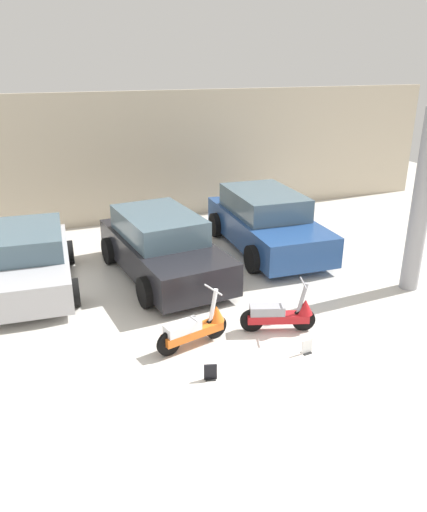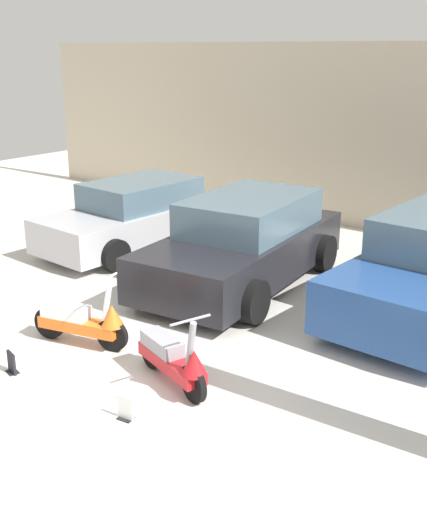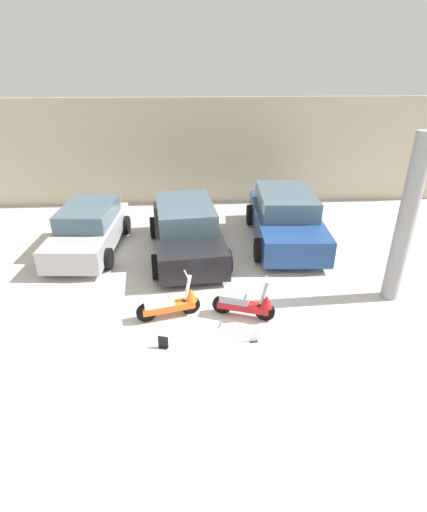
{
  "view_description": "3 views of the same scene",
  "coord_description": "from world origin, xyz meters",
  "px_view_note": "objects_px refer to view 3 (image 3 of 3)",
  "views": [
    {
      "loc": [
        -3.47,
        -6.29,
        4.6
      ],
      "look_at": [
        -0.11,
        2.29,
        0.94
      ],
      "focal_mm": 35.0,
      "sensor_mm": 36.0,
      "label": 1
    },
    {
      "loc": [
        4.78,
        -4.22,
        3.63
      ],
      "look_at": [
        -0.31,
        2.5,
        0.89
      ],
      "focal_mm": 45.0,
      "sensor_mm": 36.0,
      "label": 2
    },
    {
      "loc": [
        -0.55,
        -6.39,
        5.08
      ],
      "look_at": [
        -0.07,
        2.1,
        0.75
      ],
      "focal_mm": 28.0,
      "sensor_mm": 36.0,
      "label": 3
    }
  ],
  "objects_px": {
    "scooter_front_right": "(246,304)",
    "placard_near_left_scooter": "(163,343)",
    "scooter_front_left": "(171,303)",
    "placard_near_right_scooter": "(254,336)",
    "car_rear_center": "(186,230)",
    "car_rear_right": "(286,218)",
    "support_column_side": "(406,222)",
    "car_rear_left": "(89,229)"
  },
  "relations": [
    {
      "from": "car_rear_center",
      "to": "support_column_side",
      "type": "bearing_deg",
      "value": 55.09
    },
    {
      "from": "scooter_front_right",
      "to": "placard_near_right_scooter",
      "type": "xyz_separation_m",
      "value": [
        0.05,
        -0.82,
        -0.22
      ]
    },
    {
      "from": "car_rear_right",
      "to": "placard_near_left_scooter",
      "type": "height_order",
      "value": "car_rear_right"
    },
    {
      "from": "car_rear_center",
      "to": "support_column_side",
      "type": "relative_size",
      "value": 1.14
    },
    {
      "from": "car_rear_left",
      "to": "support_column_side",
      "type": "distance_m",
      "value": 8.18
    },
    {
      "from": "scooter_front_right",
      "to": "car_rear_right",
      "type": "xyz_separation_m",
      "value": [
        1.68,
        3.92,
        0.36
      ]
    },
    {
      "from": "scooter_front_right",
      "to": "scooter_front_left",
      "type": "bearing_deg",
      "value": -164.68
    },
    {
      "from": "car_rear_center",
      "to": "car_rear_right",
      "type": "relative_size",
      "value": 0.98
    },
    {
      "from": "scooter_front_left",
      "to": "scooter_front_right",
      "type": "xyz_separation_m",
      "value": [
        1.59,
        -0.1,
        -0.0
      ]
    },
    {
      "from": "placard_near_right_scooter",
      "to": "support_column_side",
      "type": "relative_size",
      "value": 0.07
    },
    {
      "from": "scooter_front_left",
      "to": "car_rear_center",
      "type": "height_order",
      "value": "car_rear_center"
    },
    {
      "from": "car_rear_center",
      "to": "placard_near_right_scooter",
      "type": "bearing_deg",
      "value": 12.22
    },
    {
      "from": "car_rear_left",
      "to": "support_column_side",
      "type": "xyz_separation_m",
      "value": [
        7.5,
        -3.02,
        1.28
      ]
    },
    {
      "from": "car_rear_center",
      "to": "scooter_front_left",
      "type": "bearing_deg",
      "value": -11.58
    },
    {
      "from": "support_column_side",
      "to": "scooter_front_left",
      "type": "bearing_deg",
      "value": -174.2
    },
    {
      "from": "scooter_front_right",
      "to": "car_rear_center",
      "type": "distance_m",
      "value": 3.49
    },
    {
      "from": "car_rear_left",
      "to": "placard_near_left_scooter",
      "type": "height_order",
      "value": "car_rear_left"
    },
    {
      "from": "placard_near_left_scooter",
      "to": "placard_near_right_scooter",
      "type": "relative_size",
      "value": 1.0
    },
    {
      "from": "car_rear_center",
      "to": "car_rear_right",
      "type": "xyz_separation_m",
      "value": [
        2.95,
        0.69,
        0.03
      ]
    },
    {
      "from": "placard_near_left_scooter",
      "to": "support_column_side",
      "type": "height_order",
      "value": "support_column_side"
    },
    {
      "from": "scooter_front_left",
      "to": "scooter_front_right",
      "type": "relative_size",
      "value": 1.03
    },
    {
      "from": "scooter_front_right",
      "to": "placard_near_left_scooter",
      "type": "relative_size",
      "value": 5.04
    },
    {
      "from": "car_rear_right",
      "to": "placard_near_left_scooter",
      "type": "xyz_separation_m",
      "value": [
        -3.39,
        -4.84,
        -0.58
      ]
    },
    {
      "from": "placard_near_left_scooter",
      "to": "support_column_side",
      "type": "relative_size",
      "value": 0.07
    },
    {
      "from": "scooter_front_left",
      "to": "car_rear_center",
      "type": "relative_size",
      "value": 0.32
    },
    {
      "from": "car_rear_center",
      "to": "placard_near_right_scooter",
      "type": "relative_size",
      "value": 16.48
    },
    {
      "from": "scooter_front_right",
      "to": "placard_near_left_scooter",
      "type": "height_order",
      "value": "scooter_front_right"
    },
    {
      "from": "scooter_front_left",
      "to": "placard_near_left_scooter",
      "type": "xyz_separation_m",
      "value": [
        -0.12,
        -1.02,
        -0.23
      ]
    },
    {
      "from": "scooter_front_right",
      "to": "support_column_side",
      "type": "distance_m",
      "value": 3.82
    },
    {
      "from": "car_rear_right",
      "to": "support_column_side",
      "type": "distance_m",
      "value": 3.93
    },
    {
      "from": "scooter_front_left",
      "to": "car_rear_left",
      "type": "bearing_deg",
      "value": 110.93
    },
    {
      "from": "scooter_front_left",
      "to": "car_rear_center",
      "type": "xyz_separation_m",
      "value": [
        0.31,
        3.13,
        0.33
      ]
    },
    {
      "from": "scooter_front_left",
      "to": "placard_near_right_scooter",
      "type": "distance_m",
      "value": 1.89
    },
    {
      "from": "scooter_front_left",
      "to": "support_column_side",
      "type": "distance_m",
      "value": 5.29
    },
    {
      "from": "car_rear_center",
      "to": "support_column_side",
      "type": "xyz_separation_m",
      "value": [
        4.72,
        -2.62,
        1.21
      ]
    },
    {
      "from": "car_rear_center",
      "to": "placard_near_left_scooter",
      "type": "xyz_separation_m",
      "value": [
        -0.44,
        -4.15,
        -0.56
      ]
    },
    {
      "from": "scooter_front_left",
      "to": "car_rear_right",
      "type": "bearing_deg",
      "value": 35.46
    },
    {
      "from": "scooter_front_right",
      "to": "car_rear_center",
      "type": "height_order",
      "value": "car_rear_center"
    },
    {
      "from": "placard_near_left_scooter",
      "to": "placard_near_right_scooter",
      "type": "distance_m",
      "value": 1.76
    },
    {
      "from": "car_rear_left",
      "to": "car_rear_center",
      "type": "relative_size",
      "value": 0.89
    },
    {
      "from": "car_rear_right",
      "to": "placard_near_right_scooter",
      "type": "xyz_separation_m",
      "value": [
        -1.63,
        -4.74,
        -0.58
      ]
    },
    {
      "from": "support_column_side",
      "to": "car_rear_center",
      "type": "bearing_deg",
      "value": 150.95
    }
  ]
}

